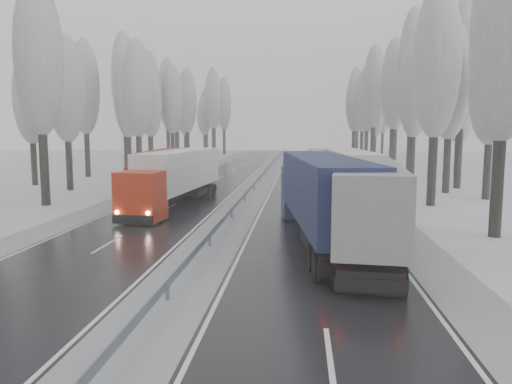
# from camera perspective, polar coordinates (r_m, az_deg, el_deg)

# --- Properties ---
(ground) EXTENTS (260.00, 260.00, 0.00)m
(ground) POSITION_cam_1_polar(r_m,az_deg,el_deg) (14.07, -14.51, -17.37)
(ground) COLOR silver
(ground) RESTS_ON ground
(carriageway_right) EXTENTS (7.50, 200.00, 0.03)m
(carriageway_right) POSITION_cam_1_polar(r_m,az_deg,el_deg) (42.44, 6.11, -0.76)
(carriageway_right) COLOR black
(carriageway_right) RESTS_ON ground
(carriageway_left) EXTENTS (7.50, 200.00, 0.03)m
(carriageway_left) POSITION_cam_1_polar(r_m,az_deg,el_deg) (43.52, -7.85, -0.59)
(carriageway_left) COLOR black
(carriageway_left) RESTS_ON ground
(median_slush) EXTENTS (3.00, 200.00, 0.04)m
(median_slush) POSITION_cam_1_polar(r_m,az_deg,el_deg) (42.66, -0.96, -0.67)
(median_slush) COLOR #9A9CA1
(median_slush) RESTS_ON ground
(shoulder_right) EXTENTS (2.40, 200.00, 0.04)m
(shoulder_right) POSITION_cam_1_polar(r_m,az_deg,el_deg) (42.82, 12.75, -0.82)
(shoulder_right) COLOR #9A9CA1
(shoulder_right) RESTS_ON ground
(shoulder_left) EXTENTS (2.40, 200.00, 0.04)m
(shoulder_left) POSITION_cam_1_polar(r_m,az_deg,el_deg) (44.88, -14.02, -0.49)
(shoulder_left) COLOR #9A9CA1
(shoulder_left) RESTS_ON ground
(median_guardrail) EXTENTS (0.12, 200.00, 0.76)m
(median_guardrail) POSITION_cam_1_polar(r_m,az_deg,el_deg) (42.57, -0.96, 0.10)
(median_guardrail) COLOR slate
(median_guardrail) RESTS_ON ground
(tree_16) EXTENTS (3.60, 3.60, 16.53)m
(tree_16) POSITION_cam_1_polar(r_m,az_deg,el_deg) (30.06, 26.69, 15.72)
(tree_16) COLOR black
(tree_16) RESTS_ON ground
(tree_18) EXTENTS (3.60, 3.60, 16.58)m
(tree_18) POSITION_cam_1_polar(r_m,az_deg,el_deg) (40.65, 19.94, 13.63)
(tree_18) COLOR black
(tree_18) RESTS_ON ground
(tree_19) EXTENTS (3.60, 3.60, 14.57)m
(tree_19) POSITION_cam_1_polar(r_m,az_deg,el_deg) (45.94, 25.36, 10.96)
(tree_19) COLOR black
(tree_19) RESTS_ON ground
(tree_20) EXTENTS (3.60, 3.60, 15.71)m
(tree_20) POSITION_cam_1_polar(r_m,az_deg,el_deg) (49.28, 21.35, 11.70)
(tree_20) COLOR black
(tree_20) RESTS_ON ground
(tree_21) EXTENTS (3.60, 3.60, 18.62)m
(tree_21) POSITION_cam_1_polar(r_m,az_deg,el_deg) (53.91, 22.56, 13.19)
(tree_21) COLOR black
(tree_21) RESTS_ON ground
(tree_22) EXTENTS (3.60, 3.60, 15.86)m
(tree_22) POSITION_cam_1_polar(r_m,az_deg,el_deg) (59.16, 17.66, 11.08)
(tree_22) COLOR black
(tree_22) RESTS_ON ground
(tree_23) EXTENTS (3.60, 3.60, 13.55)m
(tree_23) POSITION_cam_1_polar(r_m,az_deg,el_deg) (64.53, 22.36, 9.21)
(tree_23) COLOR black
(tree_23) RESTS_ON ground
(tree_24) EXTENTS (3.60, 3.60, 20.49)m
(tree_24) POSITION_cam_1_polar(r_m,az_deg,el_deg) (64.90, 17.48, 13.32)
(tree_24) COLOR black
(tree_24) RESTS_ON ground
(tree_25) EXTENTS (3.60, 3.60, 19.44)m
(tree_25) POSITION_cam_1_polar(r_m,az_deg,el_deg) (70.41, 22.38, 12.06)
(tree_25) COLOR black
(tree_25) RESTS_ON ground
(tree_26) EXTENTS (3.60, 3.60, 18.78)m
(tree_26) POSITION_cam_1_polar(r_m,az_deg,el_deg) (74.74, 15.49, 11.69)
(tree_26) COLOR black
(tree_26) RESTS_ON ground
(tree_27) EXTENTS (3.60, 3.60, 17.62)m
(tree_27) POSITION_cam_1_polar(r_m,az_deg,el_deg) (80.12, 20.07, 10.66)
(tree_27) COLOR black
(tree_27) RESTS_ON ground
(tree_28) EXTENTS (3.60, 3.60, 19.62)m
(tree_28) POSITION_cam_1_polar(r_m,az_deg,el_deg) (85.11, 13.36, 11.52)
(tree_28) COLOR black
(tree_28) RESTS_ON ground
(tree_29) EXTENTS (3.60, 3.60, 18.11)m
(tree_29) POSITION_cam_1_polar(r_m,az_deg,el_deg) (90.27, 17.68, 10.50)
(tree_29) COLOR black
(tree_29) RESTS_ON ground
(tree_30) EXTENTS (3.60, 3.60, 17.86)m
(tree_30) POSITION_cam_1_polar(r_m,az_deg,el_deg) (94.69, 12.62, 10.39)
(tree_30) COLOR black
(tree_30) RESTS_ON ground
(tree_31) EXTENTS (3.60, 3.60, 18.58)m
(tree_31) POSITION_cam_1_polar(r_m,az_deg,el_deg) (99.58, 15.75, 10.39)
(tree_31) COLOR black
(tree_31) RESTS_ON ground
(tree_32) EXTENTS (3.60, 3.60, 17.33)m
(tree_32) POSITION_cam_1_polar(r_m,az_deg,el_deg) (102.12, 12.10, 9.96)
(tree_32) COLOR black
(tree_32) RESTS_ON ground
(tree_33) EXTENTS (3.60, 3.60, 14.33)m
(tree_33) POSITION_cam_1_polar(r_m,az_deg,el_deg) (106.41, 13.50, 8.76)
(tree_33) COLOR black
(tree_33) RESTS_ON ground
(tree_34) EXTENTS (3.60, 3.60, 17.63)m
(tree_34) POSITION_cam_1_polar(r_m,az_deg,el_deg) (109.08, 11.17, 9.89)
(tree_34) COLOR black
(tree_34) RESTS_ON ground
(tree_35) EXTENTS (3.60, 3.60, 18.25)m
(tree_35) POSITION_cam_1_polar(r_m,az_deg,el_deg) (114.37, 15.62, 9.82)
(tree_35) COLOR black
(tree_35) RESTS_ON ground
(tree_36) EXTENTS (3.60, 3.60, 20.23)m
(tree_36) POSITION_cam_1_polar(r_m,az_deg,el_deg) (119.09, 11.32, 10.43)
(tree_36) COLOR black
(tree_36) RESTS_ON ground
(tree_37) EXTENTS (3.60, 3.60, 16.37)m
(tree_37) POSITION_cam_1_polar(r_m,az_deg,el_deg) (123.85, 14.34, 9.08)
(tree_37) COLOR black
(tree_37) RESTS_ON ground
(tree_38) EXTENTS (3.60, 3.60, 17.97)m
(tree_38) POSITION_cam_1_polar(r_m,az_deg,el_deg) (129.68, 11.55, 9.51)
(tree_38) COLOR black
(tree_38) RESTS_ON ground
(tree_39) EXTENTS (3.60, 3.60, 16.19)m
(tree_39) POSITION_cam_1_polar(r_m,az_deg,el_deg) (133.94, 12.55, 8.91)
(tree_39) COLOR black
(tree_39) RESTS_ON ground
(tree_58) EXTENTS (3.60, 3.60, 17.21)m
(tree_58) POSITION_cam_1_polar(r_m,az_deg,el_deg) (41.85, -23.59, 13.82)
(tree_58) COLOR black
(tree_58) RESTS_ON ground
(tree_60) EXTENTS (3.60, 3.60, 14.84)m
(tree_60) POSITION_cam_1_polar(r_m,az_deg,el_deg) (51.43, -20.91, 10.88)
(tree_60) COLOR black
(tree_60) RESTS_ON ground
(tree_61) EXTENTS (3.60, 3.60, 13.95)m
(tree_61) POSITION_cam_1_polar(r_m,az_deg,el_deg) (57.59, -24.37, 9.69)
(tree_61) COLOR black
(tree_61) RESTS_ON ground
(tree_62) EXTENTS (3.60, 3.60, 16.04)m
(tree_62) POSITION_cam_1_polar(r_m,az_deg,el_deg) (58.90, -13.41, 11.35)
(tree_62) COLOR black
(tree_62) RESTS_ON ground
(tree_63) EXTENTS (3.60, 3.60, 16.88)m
(tree_63) POSITION_cam_1_polar(r_m,az_deg,el_deg) (65.49, -19.00, 11.19)
(tree_63) COLOR black
(tree_63) RESTS_ON ground
(tree_64) EXTENTS (3.60, 3.60, 15.42)m
(tree_64) POSITION_cam_1_polar(r_m,az_deg,el_deg) (68.74, -14.47, 10.35)
(tree_64) COLOR black
(tree_64) RESTS_ON ground
(tree_65) EXTENTS (3.60, 3.60, 19.48)m
(tree_65) POSITION_cam_1_polar(r_m,az_deg,el_deg) (73.30, -14.82, 12.15)
(tree_65) COLOR black
(tree_65) RESTS_ON ground
(tree_66) EXTENTS (3.60, 3.60, 15.23)m
(tree_66) POSITION_cam_1_polar(r_m,az_deg,el_deg) (77.85, -12.00, 9.92)
(tree_66) COLOR black
(tree_66) RESTS_ON ground
(tree_67) EXTENTS (3.60, 3.60, 17.09)m
(tree_67) POSITION_cam_1_polar(r_m,az_deg,el_deg) (82.14, -12.14, 10.59)
(tree_67) COLOR black
(tree_67) RESTS_ON ground
(tree_68) EXTENTS (3.60, 3.60, 16.65)m
(tree_68) POSITION_cam_1_polar(r_m,az_deg,el_deg) (83.97, -9.60, 10.38)
(tree_68) COLOR black
(tree_68) RESTS_ON ground
(tree_69) EXTENTS (3.60, 3.60, 19.35)m
(tree_69) POSITION_cam_1_polar(r_m,az_deg,el_deg) (89.24, -12.03, 11.22)
(tree_69) COLOR black
(tree_69) RESTS_ON ground
(tree_70) EXTENTS (3.60, 3.60, 17.09)m
(tree_70) POSITION_cam_1_polar(r_m,az_deg,el_deg) (93.71, -7.87, 10.23)
(tree_70) COLOR black
(tree_70) RESTS_ON ground
(tree_71) EXTENTS (3.60, 3.60, 19.61)m
(tree_71) POSITION_cam_1_polar(r_m,az_deg,el_deg) (98.83, -10.10, 10.95)
(tree_71) COLOR black
(tree_71) RESTS_ON ground
(tree_72) EXTENTS (3.60, 3.60, 15.11)m
(tree_72) POSITION_cam_1_polar(r_m,az_deg,el_deg) (103.33, -8.12, 9.22)
(tree_72) COLOR black
(tree_72) RESTS_ON ground
(tree_73) EXTENTS (3.60, 3.60, 17.22)m
(tree_73) POSITION_cam_1_polar(r_m,az_deg,el_deg) (107.95, -9.16, 9.82)
(tree_73) COLOR black
(tree_73) RESTS_ON ground
(tree_74) EXTENTS (3.60, 3.60, 19.68)m
(tree_74) POSITION_cam_1_polar(r_m,az_deg,el_deg) (113.27, -4.95, 10.54)
(tree_74) COLOR black
(tree_74) RESTS_ON ground
(tree_75) EXTENTS (3.60, 3.60, 18.60)m
(tree_75) POSITION_cam_1_polar(r_m,az_deg,el_deg) (119.03, -9.00, 9.99)
(tree_75) COLOR black
(tree_75) RESTS_ON ground
(tree_76) EXTENTS (3.60, 3.60, 18.55)m
(tree_76) POSITION_cam_1_polar(r_m,az_deg,el_deg) (122.32, -3.69, 9.96)
(tree_76) COLOR black
(tree_76) RESTS_ON ground
(tree_77) EXTENTS (3.60, 3.60, 14.32)m
(tree_77) POSITION_cam_1_polar(r_m,az_deg,el_deg) (127.11, -5.94, 8.61)
(tree_77) COLOR black
(tree_77) RESTS_ON ground
(tree_78) EXTENTS (3.60, 3.60, 19.55)m
(tree_78) POSITION_cam_1_polar(r_m,az_deg,el_deg) (129.41, -4.81, 10.07)
(tree_78) COLOR black
(tree_78) RESTS_ON ground
(tree_79) EXTENTS (3.60, 3.60, 17.07)m
(tree_79) POSITION_cam_1_polar(r_m,az_deg,el_deg) (133.77, -5.69, 9.29)
(tree_79) COLOR black
(tree_79) RESTS_ON ground
(truck_grey_tarp) EXTENTS (4.29, 16.90, 4.30)m
(truck_grey_tarp) POSITION_cam_1_polar(r_m,az_deg,el_deg) (24.56, 12.45, -0.72)
(truck_grey_tarp) COLOR #54555A
(truck_grey_tarp) RESTS_ON ground
(truck_blue_box) EXTENTS (4.76, 17.54, 4.46)m
(truck_blue_box) POSITION_cam_1_polar(r_m,az_deg,el_deg) (25.92, 7.30, 0.01)
(truck_blue_box) COLOR navy
(truck_blue_box) RESTS_ON ground
(truck_cream_box) EXTENTS (3.61, 16.51, 4.21)m
(truck_cream_box) POSITION_cam_1_polar(r_m,az_deg,el_deg) (39.88, 10.47, 2.19)
(truck_cream_box) COLOR #A19C8F
(truck_cream_box) RESTS_ON ground
(box_truck_distant) EXTENTS (2.94, 7.25, 2.63)m
(box_truck_distant) POSITION_cam_1_polar(r_m,az_deg,el_deg) (88.65, 6.97, 4.16)
(box_truck_distant) COLOR silver
(box_truck_distant) RESTS_ON ground
(truck_red_white) EXTENTS (3.94, 16.57, 4.22)m
(truck_red_white) POSITION_cam_1_polar(r_m,az_deg,el_deg) (37.95, -9.12, 1.99)
(truck_red_white) COLOR red
(truck_red_white) RESTS_ON ground
(truck_red_red) EXTENTS (3.32, 15.56, 3.97)m
(truck_red_red) POSITION_cam_1_polar(r_m,az_deg,el_deg) (45.34, -10.54, 2.59)
(truck_red_red) COLOR #AB0918
(truck_red_red) RESTS_ON ground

